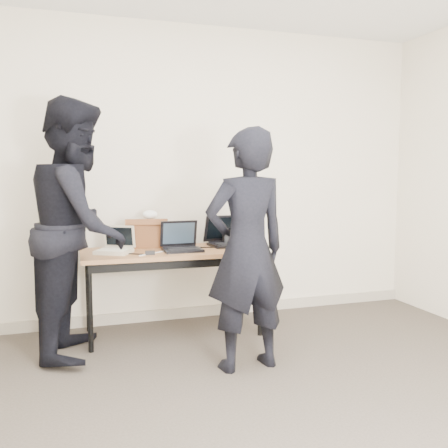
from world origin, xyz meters
name	(u,v)px	position (x,y,z in m)	size (l,w,h in m)	color
room	(303,177)	(0.00, 0.00, 1.35)	(4.60, 4.60, 2.80)	#453D34
desk	(173,257)	(-0.28, 1.82, 0.66)	(1.51, 0.68, 0.72)	#915F37
laptop_beige	(115,248)	(-0.76, 1.83, 0.76)	(0.35, 0.35, 0.21)	#BEB298
laptop_center	(181,244)	(-0.22, 1.79, 0.77)	(0.31, 0.30, 0.24)	black
laptop_right	(228,238)	(0.25, 1.96, 0.78)	(0.39, 0.38, 0.26)	black
leather_satchel	(147,233)	(-0.46, 2.05, 0.85)	(0.38, 0.23, 0.25)	brown
tissue	(150,215)	(-0.43, 2.05, 1.00)	(0.13, 0.10, 0.08)	white
equipment_box	(236,236)	(0.35, 2.01, 0.79)	(0.24, 0.21, 0.14)	black
power_brick	(150,253)	(-0.50, 1.65, 0.73)	(0.08, 0.05, 0.03)	black
cables	(177,250)	(-0.25, 1.80, 0.72)	(1.14, 0.46, 0.01)	black
person_typist	(247,250)	(0.05, 0.94, 0.84)	(0.61, 0.40, 1.67)	black
person_observer	(79,227)	(-1.04, 1.63, 0.96)	(0.93, 0.73, 1.92)	black
baseboard	(194,312)	(0.00, 2.23, 0.05)	(4.50, 0.03, 0.10)	#ADA38F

